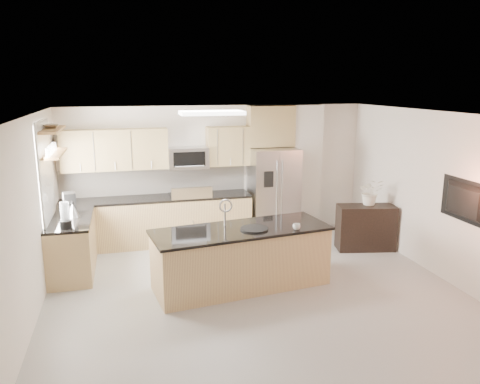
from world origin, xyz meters
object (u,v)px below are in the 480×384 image
object	(u,v)px
blender	(65,217)
bowl	(51,126)
refrigerator	(273,193)
cup	(297,227)
television	(462,202)
kettle	(73,210)
coffee_maker	(70,204)
flower_vase	(371,185)
credenza	(366,228)
island	(241,257)
range	(190,218)
platter	(254,229)
microwave	(188,158)

from	to	relation	value
blender	bowl	xyz separation A→B (m)	(-0.18, 0.66, 1.29)
refrigerator	cup	size ratio (longest dim) A/B	15.70
refrigerator	television	size ratio (longest dim) A/B	1.65
cup	kettle	distance (m)	3.56
coffee_maker	flower_vase	world-z (taller)	flower_vase
television	cup	bearing A→B (deg)	74.99
credenza	bowl	size ratio (longest dim) A/B	3.17
island	credenza	xyz separation A→B (m)	(2.64, 1.03, -0.04)
coffee_maker	television	world-z (taller)	television
credenza	kettle	bearing A→B (deg)	-170.62
island	coffee_maker	xyz separation A→B (m)	(-2.54, 1.47, 0.63)
refrigerator	television	distance (m)	3.62
coffee_maker	bowl	world-z (taller)	bowl
flower_vase	television	bearing A→B (deg)	-80.07
bowl	coffee_maker	bearing A→B (deg)	48.77
range	cup	size ratio (longest dim) A/B	10.05
blender	flower_vase	size ratio (longest dim) A/B	0.55
coffee_maker	blender	bearing A→B (deg)	-88.63
flower_vase	television	world-z (taller)	television
range	bowl	size ratio (longest dim) A/B	3.48
refrigerator	credenza	world-z (taller)	refrigerator
platter	kettle	world-z (taller)	kettle
microwave	bowl	bearing A→B (deg)	-154.29
range	television	world-z (taller)	television
blender	television	distance (m)	5.79
microwave	platter	distance (m)	2.65
cup	range	bearing A→B (deg)	115.96
television	credenza	bearing A→B (deg)	12.80
television	blender	bearing A→B (deg)	74.96
kettle	television	distance (m)	5.92
refrigerator	television	world-z (taller)	refrigerator
island	kettle	world-z (taller)	island
coffee_maker	island	bearing A→B (deg)	-30.12
platter	kettle	size ratio (longest dim) A/B	1.58
flower_vase	range	bearing A→B (deg)	159.76
refrigerator	cup	bearing A→B (deg)	-100.12
refrigerator	flower_vase	size ratio (longest dim) A/B	2.44
refrigerator	kettle	xyz separation A→B (m)	(-3.68, -0.99, 0.15)
range	island	distance (m)	2.30
refrigerator	credenza	distance (m)	1.91
coffee_maker	television	size ratio (longest dim) A/B	0.33
bowl	platter	bearing A→B (deg)	-25.91
coffee_maker	bowl	xyz separation A→B (m)	(-0.16, -0.18, 1.29)
platter	island	bearing A→B (deg)	150.76
credenza	cup	bearing A→B (deg)	-133.98
refrigerator	kettle	bearing A→B (deg)	-164.95
blender	television	xyz separation A→B (m)	(5.58, -1.50, 0.26)
range	coffee_maker	world-z (taller)	coffee_maker
island	microwave	bearing A→B (deg)	92.59
credenza	television	world-z (taller)	television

